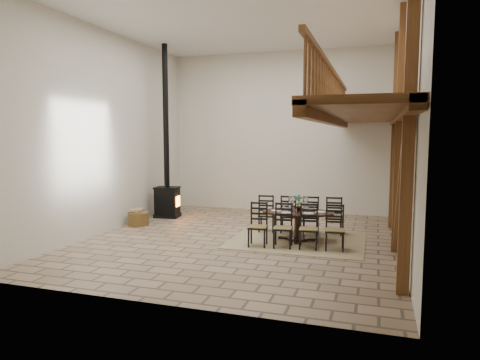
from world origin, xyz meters
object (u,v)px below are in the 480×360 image
(dining_table, at_px, (298,226))
(log_basket, at_px, (138,218))
(wood_stove, at_px, (167,180))
(log_stack, at_px, (141,219))

(dining_table, bearing_deg, log_basket, 169.21)
(dining_table, bearing_deg, wood_stove, 152.38)
(log_basket, relative_size, log_stack, 1.52)
(wood_stove, height_order, log_basket, wood_stove)
(log_stack, bearing_deg, dining_table, -4.95)
(dining_table, relative_size, log_stack, 6.18)
(wood_stove, xyz_separation_m, log_stack, (-0.15, -1.26, -0.94))
(dining_table, xyz_separation_m, log_basket, (-4.37, 0.35, -0.15))
(log_stack, bearing_deg, wood_stove, 83.35)
(log_basket, xyz_separation_m, log_stack, (0.06, 0.03, -0.02))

